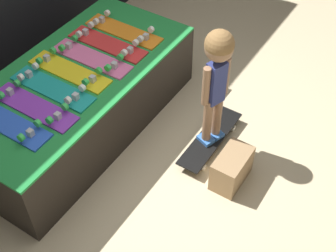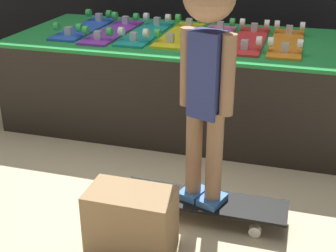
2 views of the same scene
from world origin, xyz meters
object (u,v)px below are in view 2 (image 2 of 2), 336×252
Objects in this scene: skateboard_teal_on_rack at (146,32)px; skateboard_red_on_rack at (250,39)px; skateboard_orange_on_rack at (287,41)px; skateboard_pink_on_rack at (213,37)px; skateboard_blue_on_rack at (85,27)px; skateboard_purple_on_rack at (113,30)px; child at (208,43)px; storage_box at (131,221)px; skateboard_yellow_on_rack at (180,33)px; skateboard_on_floor at (202,202)px.

skateboard_teal_on_rack is 1.00× the size of skateboard_red_on_rack.
skateboard_teal_on_rack is at bearing 179.27° from skateboard_orange_on_rack.
skateboard_red_on_rack is at bearing -0.68° from skateboard_teal_on_rack.
skateboard_pink_on_rack and skateboard_red_on_rack have the same top height.
skateboard_orange_on_rack is at bearing -1.40° from skateboard_blue_on_rack.
child is (0.83, -1.02, 0.22)m from skateboard_purple_on_rack.
skateboard_teal_on_rack is at bearing 179.32° from skateboard_red_on_rack.
skateboard_pink_on_rack is at bearing 87.51° from storage_box.
skateboard_blue_on_rack is 1.00× the size of skateboard_orange_on_rack.
skateboard_purple_on_rack reaches higher than storage_box.
skateboard_teal_on_rack is 1.48m from storage_box.
skateboard_purple_on_rack is 1.10m from skateboard_orange_on_rack.
skateboard_yellow_on_rack is 0.66m from skateboard_orange_on_rack.
skateboard_blue_on_rack is 0.44m from skateboard_teal_on_rack.
skateboard_on_floor is at bearing 53.27° from storage_box.
skateboard_yellow_on_rack is (0.22, 0.02, 0.00)m from skateboard_teal_on_rack.
child is at bearing -80.56° from skateboard_pink_on_rack.
skateboard_yellow_on_rack is 0.44m from skateboard_red_on_rack.
skateboard_blue_on_rack is 1.00× the size of skateboard_yellow_on_rack.
skateboard_yellow_on_rack is at bearing 177.12° from skateboard_orange_on_rack.
skateboard_red_on_rack is at bearing 2.08° from skateboard_pink_on_rack.
skateboard_teal_on_rack and skateboard_orange_on_rack have the same top height.
skateboard_on_floor is at bearing -80.56° from skateboard_pink_on_rack.
skateboard_purple_on_rack is 0.92× the size of skateboard_on_floor.
skateboard_teal_on_rack reaches higher than storage_box.
skateboard_purple_on_rack reaches higher than skateboard_on_floor.
skateboard_on_floor is at bearing -50.84° from skateboard_purple_on_rack.
skateboard_yellow_on_rack is at bearing 96.71° from storage_box.
skateboard_teal_on_rack reaches higher than skateboard_on_floor.
skateboard_teal_on_rack is at bearing 6.65° from skateboard_purple_on_rack.
child is at bearing -50.84° from skateboard_purple_on_rack.
skateboard_pink_on_rack is 1.00× the size of skateboard_orange_on_rack.
skateboard_on_floor is at bearing 165.36° from child.
skateboard_pink_on_rack reaches higher than skateboard_on_floor.
skateboard_pink_on_rack is at bearing -9.75° from skateboard_yellow_on_rack.
skateboard_purple_on_rack is at bearing -179.15° from skateboard_pink_on_rack.
skateboard_red_on_rack is at bearing 106.36° from child.
skateboard_pink_on_rack is at bearing -177.92° from skateboard_red_on_rack.
child is at bearing -104.55° from skateboard_orange_on_rack.
skateboard_orange_on_rack is at bearing -0.73° from skateboard_teal_on_rack.
child is at bearing -33.69° from skateboard_on_floor.
skateboard_red_on_rack is at bearing 1.16° from skateboard_purple_on_rack.
skateboard_orange_on_rack is at bearing 94.49° from child.
storage_box is (0.38, -1.35, -0.45)m from skateboard_teal_on_rack.
skateboard_on_floor is at bearing -69.88° from skateboard_yellow_on_rack.
skateboard_purple_on_rack is (0.22, -0.05, 0.00)m from skateboard_blue_on_rack.
skateboard_teal_on_rack is 1.00× the size of skateboard_yellow_on_rack.
skateboard_pink_on_rack is 1.07m from child.
skateboard_blue_on_rack is at bearing 168.04° from skateboard_purple_on_rack.
skateboard_purple_on_rack is 1.00× the size of skateboard_yellow_on_rack.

